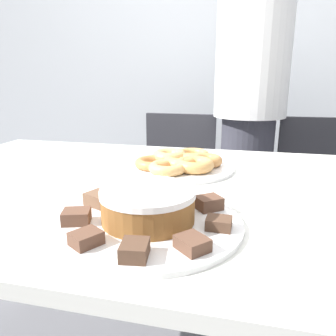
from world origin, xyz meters
name	(u,v)px	position (x,y,z in m)	size (l,w,h in m)	color
wall_back	(232,40)	(0.00, 1.58, 1.30)	(8.00, 0.05, 2.60)	#B2B7BC
table	(194,215)	(0.00, 0.00, 0.70)	(1.81, 0.96, 0.78)	silver
person_standing	(250,105)	(0.14, 0.95, 0.92)	(0.37, 0.37, 1.75)	#383842
office_chair_left	(175,200)	(-0.23, 0.84, 0.40)	(0.44, 0.44, 0.86)	black
office_chair_right	(317,212)	(0.50, 0.84, 0.40)	(0.46, 0.46, 0.86)	black
plate_cake	(148,222)	(-0.05, -0.25, 0.78)	(0.37, 0.37, 0.01)	white
plate_donuts	(180,168)	(-0.07, 0.16, 0.78)	(0.33, 0.33, 0.01)	white
frosted_cake	(148,205)	(-0.05, -0.25, 0.82)	(0.19, 0.19, 0.06)	brown
lamington_0	(137,192)	(-0.12, -0.13, 0.80)	(0.06, 0.06, 0.02)	brown
lamington_1	(99,199)	(-0.18, -0.20, 0.80)	(0.07, 0.06, 0.03)	brown
lamington_2	(76,216)	(-0.18, -0.30, 0.80)	(0.06, 0.06, 0.03)	brown
lamington_3	(86,238)	(-0.12, -0.37, 0.80)	(0.06, 0.06, 0.02)	brown
lamington_4	(135,250)	(-0.03, -0.39, 0.80)	(0.05, 0.06, 0.03)	#513828
lamington_5	(192,243)	(0.05, -0.35, 0.80)	(0.07, 0.07, 0.02)	brown
lamington_6	(219,223)	(0.09, -0.26, 0.80)	(0.05, 0.04, 0.02)	#513828
lamington_7	(209,203)	(0.06, -0.17, 0.80)	(0.07, 0.07, 0.03)	brown
lamington_8	(177,192)	(-0.02, -0.12, 0.80)	(0.05, 0.05, 0.03)	brown
donut_0	(180,161)	(-0.07, 0.16, 0.81)	(0.11, 0.11, 0.03)	tan
donut_1	(154,163)	(-0.15, 0.13, 0.80)	(0.12, 0.12, 0.03)	#C68447
donut_2	(167,168)	(-0.09, 0.08, 0.80)	(0.11, 0.11, 0.03)	#E5AD66
donut_3	(194,165)	(-0.02, 0.12, 0.81)	(0.12, 0.12, 0.04)	tan
donut_4	(206,160)	(0.01, 0.19, 0.81)	(0.10, 0.10, 0.03)	#C68447
donut_5	(192,155)	(-0.05, 0.26, 0.80)	(0.12, 0.12, 0.03)	tan
donut_6	(169,156)	(-0.12, 0.20, 0.81)	(0.11, 0.11, 0.04)	#E5AD66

